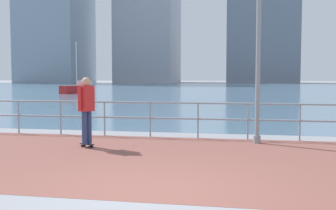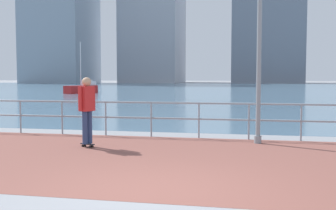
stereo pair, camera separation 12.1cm
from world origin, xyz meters
TOP-DOWN VIEW (x-y plane):
  - ground at (0.00, 40.00)m, footprint 220.00×220.00m
  - brick_paving at (0.00, 2.52)m, footprint 28.00×6.17m
  - harbor_water at (0.00, 50.61)m, footprint 180.00×88.00m
  - waterfront_railing at (0.00, 5.61)m, footprint 25.25×0.06m
  - lamppost at (1.56, 4.86)m, footprint 0.53×0.76m
  - skateboarder at (-2.55, 3.56)m, footprint 0.41×0.54m
  - sailboat_white at (-15.58, 33.87)m, footprint 2.53×3.89m
  - tower_slate at (5.61, 103.70)m, footprint 17.76×12.21m
  - tower_concrete at (-24.79, 104.89)m, footprint 15.25×17.67m

SIDE VIEW (x-z plane):
  - ground at x=0.00m, z-range 0.00..0.00m
  - harbor_water at x=0.00m, z-range 0.00..0.00m
  - brick_paving at x=0.00m, z-range 0.00..0.01m
  - sailboat_white at x=-15.58m, z-range -2.12..3.13m
  - waterfront_railing at x=0.00m, z-range 0.20..1.23m
  - skateboarder at x=-2.55m, z-range 0.18..1.92m
  - lamppost at x=1.56m, z-range 0.27..5.40m
  - tower_concrete at x=-24.79m, z-range -0.83..27.08m
  - tower_slate at x=5.61m, z-range -0.83..42.67m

